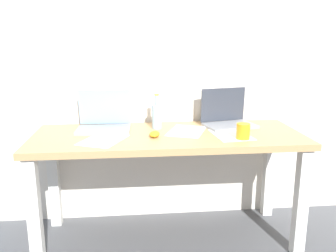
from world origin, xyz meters
name	(u,v)px	position (x,y,z in m)	size (l,w,h in m)	color
ground_plane	(168,237)	(0.00, 0.00, 0.00)	(8.00, 8.00, 0.00)	#515459
back_wall	(163,40)	(0.00, 0.38, 1.30)	(5.20, 0.08, 2.60)	silver
desk	(168,150)	(0.00, 0.00, 0.62)	(1.69, 0.64, 0.73)	tan
laptop_left	(104,121)	(-0.41, 0.15, 0.79)	(0.35, 0.26, 0.25)	gray
laptop_right	(227,118)	(0.43, 0.17, 0.78)	(0.38, 0.30, 0.25)	gray
beer_bottle	(157,116)	(-0.06, 0.14, 0.82)	(0.06, 0.06, 0.23)	#99B7C1
computer_mouse	(155,134)	(-0.09, -0.06, 0.75)	(0.06, 0.10, 0.03)	gold
coffee_mug	(243,131)	(0.43, -0.17, 0.78)	(0.08, 0.08, 0.10)	gold
paper_sheet_near_back	(187,131)	(0.13, 0.05, 0.73)	(0.21, 0.30, 0.00)	white
paper_sheet_front_right	(231,135)	(0.39, -0.07, 0.73)	(0.21, 0.30, 0.00)	white
paper_sheet_front_left	(103,140)	(-0.39, -0.10, 0.73)	(0.21, 0.30, 0.00)	white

